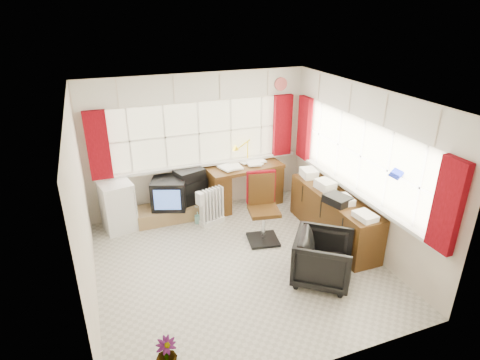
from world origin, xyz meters
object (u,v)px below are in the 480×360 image
(tv_bench, at_px, (176,211))
(task_chair, at_px, (262,204))
(credenza, at_px, (333,215))
(mini_fridge, at_px, (118,206))
(desk, at_px, (243,182))
(radiator, at_px, (212,210))
(desk_lamp, at_px, (248,146))
(crt_tv, at_px, (169,193))
(office_chair, at_px, (323,258))

(tv_bench, bearing_deg, task_chair, -44.10)
(credenza, relative_size, mini_fridge, 2.35)
(desk, height_order, radiator, desk)
(desk_lamp, xyz_separation_m, radiator, (-0.90, -0.59, -0.86))
(radiator, height_order, crt_tv, crt_tv)
(desk, xyz_separation_m, crt_tv, (-1.42, -0.09, 0.06))
(office_chair, relative_size, credenza, 0.39)
(task_chair, distance_m, office_chair, 1.40)
(desk_lamp, bearing_deg, credenza, -63.88)
(desk, xyz_separation_m, tv_bench, (-1.33, -0.08, -0.33))
(desk_lamp, bearing_deg, radiator, -146.87)
(desk_lamp, bearing_deg, crt_tv, -173.24)
(desk, bearing_deg, mini_fridge, -177.31)
(radiator, bearing_deg, desk, 32.43)
(task_chair, xyz_separation_m, radiator, (-0.63, 0.72, -0.34))
(radiator, distance_m, credenza, 2.06)
(task_chair, xyz_separation_m, office_chair, (0.33, -1.33, -0.25))
(desk_lamp, xyz_separation_m, tv_bench, (-1.45, -0.17, -1.00))
(credenza, bearing_deg, mini_fridge, 155.42)
(tv_bench, height_order, crt_tv, crt_tv)
(tv_bench, relative_size, crt_tv, 1.93)
(task_chair, height_order, radiator, task_chair)
(office_chair, distance_m, mini_fridge, 3.49)
(task_chair, bearing_deg, crt_tv, 138.39)
(radiator, xyz_separation_m, tv_bench, (-0.54, 0.42, -0.15))
(radiator, bearing_deg, crt_tv, 147.61)
(office_chair, height_order, radiator, office_chair)
(desk_lamp, distance_m, mini_fridge, 2.54)
(desk, xyz_separation_m, mini_fridge, (-2.31, -0.11, -0.03))
(desk_lamp, relative_size, office_chair, 0.59)
(crt_tv, distance_m, mini_fridge, 0.89)
(task_chair, bearing_deg, radiator, 131.11)
(desk_lamp, bearing_deg, tv_bench, -173.16)
(desk_lamp, relative_size, mini_fridge, 0.54)
(office_chair, height_order, mini_fridge, mini_fridge)
(desk_lamp, relative_size, tv_bench, 0.33)
(desk_lamp, height_order, office_chair, desk_lamp)
(crt_tv, bearing_deg, credenza, -32.46)
(desk_lamp, relative_size, task_chair, 0.40)
(radiator, distance_m, crt_tv, 0.80)
(credenza, bearing_deg, tv_bench, 146.30)
(credenza, xyz_separation_m, mini_fridge, (-3.26, 1.49, 0.03))
(desk, height_order, task_chair, task_chair)
(task_chair, height_order, crt_tv, task_chair)
(task_chair, relative_size, tv_bench, 0.82)
(mini_fridge, bearing_deg, radiator, -14.25)
(desk, relative_size, crt_tv, 2.02)
(desk_lamp, xyz_separation_m, task_chair, (-0.27, -1.31, -0.52))
(mini_fridge, bearing_deg, office_chair, -44.42)
(desk_lamp, relative_size, crt_tv, 0.63)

